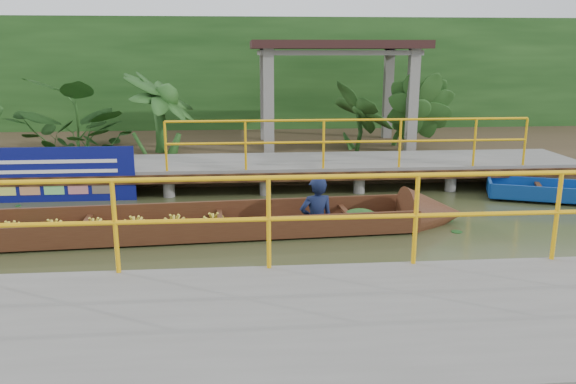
{
  "coord_description": "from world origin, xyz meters",
  "views": [
    {
      "loc": [
        0.54,
        -8.75,
        2.93
      ],
      "look_at": [
        1.3,
        0.5,
        0.6
      ],
      "focal_mm": 35.0,
      "sensor_mm": 36.0,
      "label": 1
    }
  ],
  "objects": [
    {
      "name": "ground",
      "position": [
        0.0,
        0.0,
        0.0
      ],
      "size": [
        80.0,
        80.0,
        0.0
      ],
      "primitive_type": "plane",
      "color": "#30371B",
      "rests_on": "ground"
    },
    {
      "name": "land_strip",
      "position": [
        0.0,
        7.5,
        0.23
      ],
      "size": [
        30.0,
        8.0,
        0.45
      ],
      "primitive_type": "cube",
      "color": "#342A1A",
      "rests_on": "ground"
    },
    {
      "name": "near_dock",
      "position": [
        1.0,
        -4.2,
        0.3
      ],
      "size": [
        18.0,
        2.4,
        1.73
      ],
      "color": "slate",
      "rests_on": "ground"
    },
    {
      "name": "foliage_backdrop",
      "position": [
        0.0,
        10.0,
        2.0
      ],
      "size": [
        30.0,
        0.8,
        4.0
      ],
      "primitive_type": "cube",
      "color": "#163A12",
      "rests_on": "ground"
    },
    {
      "name": "far_dock",
      "position": [
        0.02,
        3.43,
        0.48
      ],
      "size": [
        16.0,
        2.06,
        1.66
      ],
      "color": "slate",
      "rests_on": "ground"
    },
    {
      "name": "pavilion",
      "position": [
        3.0,
        6.3,
        2.82
      ],
      "size": [
        4.4,
        3.0,
        3.0
      ],
      "color": "slate",
      "rests_on": "ground"
    },
    {
      "name": "blue_banner",
      "position": [
        -3.41,
        2.48,
        0.56
      ],
      "size": [
        3.57,
        0.04,
        1.12
      ],
      "color": "navy",
      "rests_on": "ground"
    },
    {
      "name": "vendor_boat",
      "position": [
        -0.74,
        0.15,
        0.21
      ],
      "size": [
        10.77,
        1.71,
        2.08
      ],
      "rotation": [
        0.0,
        0.0,
        0.06
      ],
      "color": "#3B1C10",
      "rests_on": "ground"
    },
    {
      "name": "tropical_plants",
      "position": [
        -1.75,
        5.3,
        1.51
      ],
      "size": [
        14.7,
        1.7,
        2.12
      ],
      "color": "#163A12",
      "rests_on": "ground"
    }
  ]
}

